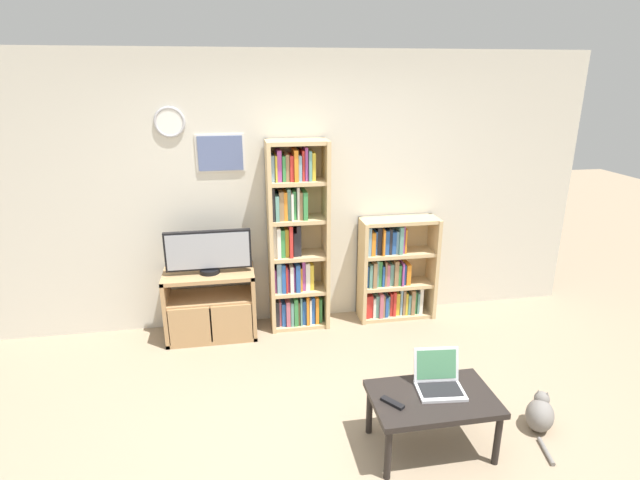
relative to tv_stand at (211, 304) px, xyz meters
name	(u,v)px	position (x,y,z in m)	size (l,w,h in m)	color
ground_plane	(333,460)	(0.81, -1.80, -0.33)	(18.00, 18.00, 0.00)	gray
wall_back	(290,192)	(0.80, 0.29, 0.98)	(5.88, 0.09, 2.60)	beige
tv_stand	(211,304)	(0.00, 0.00, 0.00)	(0.83, 0.44, 0.65)	tan
television	(208,252)	(0.01, -0.01, 0.53)	(0.77, 0.18, 0.40)	black
bookshelf_tall	(295,241)	(0.82, 0.10, 0.55)	(0.56, 0.31, 1.82)	tan
bookshelf_short	(392,272)	(1.80, 0.11, 0.16)	(0.77, 0.29, 1.04)	tan
coffee_table	(433,402)	(1.47, -1.79, 0.03)	(0.80, 0.51, 0.40)	black
laptop	(439,380)	(1.54, -1.71, 0.14)	(0.33, 0.30, 0.25)	silver
remote_near_laptop	(392,403)	(1.19, -1.82, 0.09)	(0.13, 0.15, 0.02)	black
cat	(540,414)	(2.30, -1.74, -0.21)	(0.29, 0.50, 0.27)	slate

